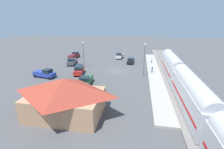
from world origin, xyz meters
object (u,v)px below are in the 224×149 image
at_px(light_pole_lot_center, 83,51).
at_px(light_pole_near_platform, 144,56).
at_px(station_building, 65,96).
at_px(suv_red, 79,70).
at_px(pickup_maroon, 74,55).
at_px(passenger_train, 192,93).
at_px(pickup_charcoal, 72,61).
at_px(pickup_blue, 45,73).
at_px(pedestrian_waiting_far, 152,69).
at_px(pickup_green, 86,80).
at_px(pickup_silver, 120,56).
at_px(sedan_black, 131,61).
at_px(pedestrian_on_platform, 152,60).

bearing_deg(light_pole_lot_center, light_pole_near_platform, 162.81).
height_order(station_building, suv_red, station_building).
xyz_separation_m(pickup_maroon, light_pole_lot_center, (-7.32, 10.38, 3.58)).
relative_size(passenger_train, pickup_maroon, 8.89).
relative_size(pickup_charcoal, light_pole_near_platform, 0.70).
xyz_separation_m(station_building, pickup_blue, (12.13, -14.09, -1.87)).
distance_m(suv_red, pickup_blue, 8.11).
relative_size(pedestrian_waiting_far, pickup_blue, 0.30).
bearing_deg(suv_red, pickup_charcoal, -57.11).
bearing_deg(passenger_train, light_pole_lot_center, -40.14).
xyz_separation_m(pickup_green, pickup_maroon, (12.38, -23.73, 0.00)).
height_order(passenger_train, pickup_blue, passenger_train).
xyz_separation_m(pickup_silver, light_pole_near_platform, (-8.22, 18.24, 3.98)).
height_order(pickup_blue, sedan_black, pickup_blue).
xyz_separation_m(pedestrian_on_platform, light_pole_near_platform, (2.68, 12.53, 3.73)).
bearing_deg(pickup_green, station_building, 94.44).
bearing_deg(passenger_train, station_building, 13.61).
height_order(pickup_silver, light_pole_near_platform, light_pole_near_platform).
height_order(passenger_train, pedestrian_waiting_far, passenger_train).
bearing_deg(pedestrian_on_platform, light_pole_lot_center, 20.05).
distance_m(station_building, light_pole_near_platform, 22.36).
height_order(pickup_green, pickup_maroon, same).
relative_size(station_building, light_pole_lot_center, 1.51).
distance_m(pickup_silver, light_pole_lot_center, 16.11).
height_order(passenger_train, light_pole_near_platform, light_pole_near_platform).
bearing_deg(sedan_black, pedestrian_on_platform, -174.85).
relative_size(passenger_train, suv_red, 9.56).
bearing_deg(pickup_silver, passenger_train, 114.40).
bearing_deg(pickup_blue, passenger_train, 162.09).
relative_size(pedestrian_on_platform, pedestrian_waiting_far, 1.00).
distance_m(pedestrian_waiting_far, pickup_blue, 26.59).
bearing_deg(sedan_black, pickup_silver, -55.26).
height_order(pickup_blue, light_pole_lot_center, light_pole_lot_center).
distance_m(pedestrian_on_platform, pedestrian_waiting_far, 10.28).
bearing_deg(pickup_silver, sedan_black, 124.74).
bearing_deg(pedestrian_on_platform, pickup_maroon, -6.62).
height_order(passenger_train, pickup_charcoal, passenger_train).
distance_m(station_building, pickup_green, 11.36).
distance_m(pickup_maroon, light_pole_lot_center, 13.19).
bearing_deg(sedan_black, pedestrian_waiting_far, 122.03).
xyz_separation_m(pickup_green, light_pole_near_platform, (-12.07, -8.06, 3.98)).
height_order(station_building, pickup_charcoal, station_building).
bearing_deg(pickup_maroon, light_pole_near_platform, 147.33).
relative_size(pickup_blue, pickup_charcoal, 1.01).
bearing_deg(light_pole_lot_center, pedestrian_on_platform, -159.95).
bearing_deg(pickup_blue, pickup_maroon, -86.92).
relative_size(pickup_blue, pickup_maroon, 1.01).
bearing_deg(pickup_silver, pickup_charcoal, 39.13).
relative_size(passenger_train, pickup_silver, 8.97).
bearing_deg(pedestrian_waiting_far, pickup_maroon, -26.73).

